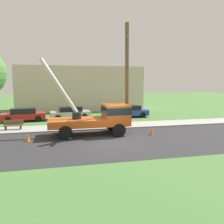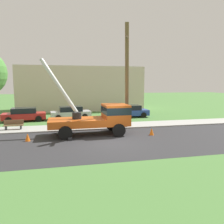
{
  "view_description": "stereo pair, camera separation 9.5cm",
  "coord_description": "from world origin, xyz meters",
  "px_view_note": "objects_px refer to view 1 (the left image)",
  "views": [
    {
      "loc": [
        -3.38,
        -14.69,
        4.06
      ],
      "look_at": [
        0.66,
        2.9,
        1.69
      ],
      "focal_mm": 35.72,
      "sensor_mm": 36.0,
      "label": 1
    },
    {
      "loc": [
        -3.29,
        -14.71,
        4.06
      ],
      "look_at": [
        0.66,
        2.9,
        1.69
      ],
      "focal_mm": 35.72,
      "sensor_mm": 36.0,
      "label": 2
    }
  ],
  "objects_px": {
    "traffic_cone_behind": "(28,137)",
    "parked_sedan_red": "(24,115)",
    "utility_truck": "(100,117)",
    "traffic_cone_ahead": "(152,131)",
    "park_bench": "(13,125)",
    "leaning_utility_pole": "(127,77)",
    "parked_sedan_silver": "(70,113)",
    "traffic_cone_curbside": "(120,126)",
    "parked_sedan_blue": "(129,111)"
  },
  "relations": [
    {
      "from": "utility_truck",
      "to": "traffic_cone_curbside",
      "type": "bearing_deg",
      "value": 35.05
    },
    {
      "from": "traffic_cone_ahead",
      "to": "parked_sedan_red",
      "type": "relative_size",
      "value": 0.12
    },
    {
      "from": "parked_sedan_silver",
      "to": "park_bench",
      "type": "relative_size",
      "value": 2.85
    },
    {
      "from": "parked_sedan_red",
      "to": "parked_sedan_blue",
      "type": "height_order",
      "value": "same"
    },
    {
      "from": "traffic_cone_ahead",
      "to": "parked_sedan_red",
      "type": "bearing_deg",
      "value": 140.17
    },
    {
      "from": "traffic_cone_ahead",
      "to": "traffic_cone_curbside",
      "type": "height_order",
      "value": "same"
    },
    {
      "from": "utility_truck",
      "to": "park_bench",
      "type": "bearing_deg",
      "value": 156.86
    },
    {
      "from": "leaning_utility_pole",
      "to": "parked_sedan_red",
      "type": "bearing_deg",
      "value": 144.35
    },
    {
      "from": "parked_sedan_red",
      "to": "traffic_cone_behind",
      "type": "bearing_deg",
      "value": -79.93
    },
    {
      "from": "parked_sedan_blue",
      "to": "parked_sedan_red",
      "type": "bearing_deg",
      "value": -178.47
    },
    {
      "from": "utility_truck",
      "to": "traffic_cone_behind",
      "type": "height_order",
      "value": "utility_truck"
    },
    {
      "from": "leaning_utility_pole",
      "to": "traffic_cone_curbside",
      "type": "relative_size",
      "value": 15.7
    },
    {
      "from": "utility_truck",
      "to": "traffic_cone_ahead",
      "type": "xyz_separation_m",
      "value": [
        3.91,
        -1.23,
        -1.13
      ]
    },
    {
      "from": "traffic_cone_behind",
      "to": "traffic_cone_curbside",
      "type": "relative_size",
      "value": 1.0
    },
    {
      "from": "parked_sedan_silver",
      "to": "park_bench",
      "type": "xyz_separation_m",
      "value": [
        -5.04,
        -5.19,
        -0.25
      ]
    },
    {
      "from": "traffic_cone_behind",
      "to": "park_bench",
      "type": "relative_size",
      "value": 0.35
    },
    {
      "from": "utility_truck",
      "to": "traffic_cone_curbside",
      "type": "relative_size",
      "value": 12.14
    },
    {
      "from": "utility_truck",
      "to": "traffic_cone_curbside",
      "type": "height_order",
      "value": "utility_truck"
    },
    {
      "from": "parked_sedan_silver",
      "to": "park_bench",
      "type": "distance_m",
      "value": 7.24
    },
    {
      "from": "utility_truck",
      "to": "leaning_utility_pole",
      "type": "relative_size",
      "value": 0.77
    },
    {
      "from": "parked_sedan_blue",
      "to": "leaning_utility_pole",
      "type": "bearing_deg",
      "value": -109.16
    },
    {
      "from": "traffic_cone_behind",
      "to": "parked_sedan_red",
      "type": "relative_size",
      "value": 0.12
    },
    {
      "from": "traffic_cone_ahead",
      "to": "park_bench",
      "type": "relative_size",
      "value": 0.35
    },
    {
      "from": "parked_sedan_red",
      "to": "parked_sedan_blue",
      "type": "distance_m",
      "value": 11.84
    },
    {
      "from": "traffic_cone_ahead",
      "to": "parked_sedan_silver",
      "type": "bearing_deg",
      "value": 121.95
    },
    {
      "from": "utility_truck",
      "to": "leaning_utility_pole",
      "type": "bearing_deg",
      "value": 21.94
    },
    {
      "from": "parked_sedan_silver",
      "to": "parked_sedan_red",
      "type": "bearing_deg",
      "value": -175.05
    },
    {
      "from": "leaning_utility_pole",
      "to": "traffic_cone_behind",
      "type": "relative_size",
      "value": 15.7
    },
    {
      "from": "traffic_cone_behind",
      "to": "parked_sedan_silver",
      "type": "relative_size",
      "value": 0.12
    },
    {
      "from": "traffic_cone_ahead",
      "to": "utility_truck",
      "type": "bearing_deg",
      "value": 162.55
    },
    {
      "from": "park_bench",
      "to": "parked_sedan_red",
      "type": "bearing_deg",
      "value": 88.33
    },
    {
      "from": "traffic_cone_curbside",
      "to": "parked_sedan_silver",
      "type": "xyz_separation_m",
      "value": [
        -3.97,
        6.76,
        0.43
      ]
    },
    {
      "from": "traffic_cone_behind",
      "to": "traffic_cone_curbside",
      "type": "height_order",
      "value": "same"
    },
    {
      "from": "leaning_utility_pole",
      "to": "parked_sedan_silver",
      "type": "distance_m",
      "value": 9.26
    },
    {
      "from": "traffic_cone_ahead",
      "to": "traffic_cone_behind",
      "type": "xyz_separation_m",
      "value": [
        -9.2,
        0.18,
        0.0
      ]
    },
    {
      "from": "leaning_utility_pole",
      "to": "traffic_cone_behind",
      "type": "bearing_deg",
      "value": -165.18
    },
    {
      "from": "leaning_utility_pole",
      "to": "park_bench",
      "type": "bearing_deg",
      "value": 168.32
    },
    {
      "from": "traffic_cone_curbside",
      "to": "parked_sedan_blue",
      "type": "relative_size",
      "value": 0.13
    },
    {
      "from": "utility_truck",
      "to": "traffic_cone_ahead",
      "type": "relative_size",
      "value": 12.14
    },
    {
      "from": "traffic_cone_curbside",
      "to": "parked_sedan_red",
      "type": "distance_m",
      "value": 10.91
    },
    {
      "from": "traffic_cone_curbside",
      "to": "parked_sedan_blue",
      "type": "height_order",
      "value": "parked_sedan_blue"
    },
    {
      "from": "traffic_cone_behind",
      "to": "parked_sedan_red",
      "type": "bearing_deg",
      "value": 100.07
    },
    {
      "from": "traffic_cone_curbside",
      "to": "parked_sedan_blue",
      "type": "distance_m",
      "value": 7.3
    },
    {
      "from": "utility_truck",
      "to": "traffic_cone_behind",
      "type": "distance_m",
      "value": 5.51
    },
    {
      "from": "utility_truck",
      "to": "parked_sedan_red",
      "type": "relative_size",
      "value": 1.5
    },
    {
      "from": "leaning_utility_pole",
      "to": "park_bench",
      "type": "xyz_separation_m",
      "value": [
        -9.52,
        1.97,
        -4.05
      ]
    },
    {
      "from": "leaning_utility_pole",
      "to": "parked_sedan_silver",
      "type": "height_order",
      "value": "leaning_utility_pole"
    },
    {
      "from": "traffic_cone_ahead",
      "to": "traffic_cone_behind",
      "type": "bearing_deg",
      "value": 178.88
    },
    {
      "from": "leaning_utility_pole",
      "to": "traffic_cone_ahead",
      "type": "xyz_separation_m",
      "value": [
        1.38,
        -2.25,
        -4.23
      ]
    },
    {
      "from": "parked_sedan_red",
      "to": "parked_sedan_blue",
      "type": "relative_size",
      "value": 1.02
    }
  ]
}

